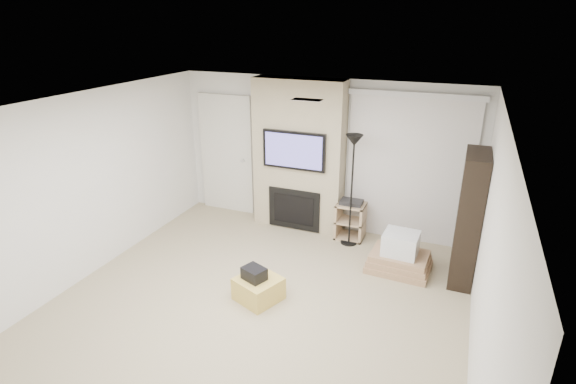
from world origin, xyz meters
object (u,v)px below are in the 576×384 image
at_px(ottoman, 259,289).
at_px(av_stand, 350,218).
at_px(floor_lamp, 353,159).
at_px(bookshelf, 469,218).
at_px(box_stack, 399,256).

relative_size(ottoman, av_stand, 0.76).
distance_m(floor_lamp, av_stand, 1.07).
height_order(ottoman, bookshelf, bookshelf).
height_order(av_stand, box_stack, av_stand).
bearing_deg(bookshelf, ottoman, -147.51).
xyz_separation_m(floor_lamp, av_stand, (-0.04, 0.19, -1.05)).
height_order(av_stand, bookshelf, bookshelf).
height_order(box_stack, bookshelf, bookshelf).
bearing_deg(floor_lamp, bookshelf, -13.57).
bearing_deg(bookshelf, av_stand, 161.03).
bearing_deg(box_stack, floor_lamp, 148.92).
xyz_separation_m(floor_lamp, box_stack, (0.87, -0.52, -1.18)).
bearing_deg(box_stack, ottoman, -137.95).
distance_m(floor_lamp, bookshelf, 1.81).
bearing_deg(av_stand, floor_lamp, -79.12).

